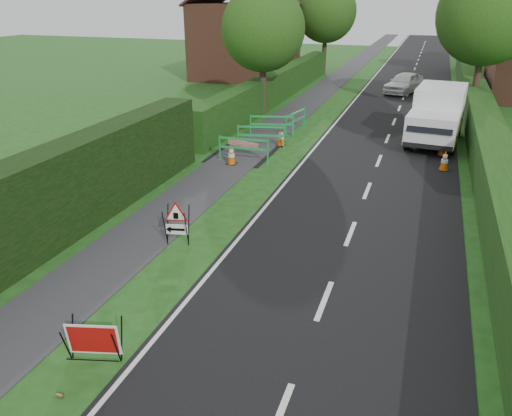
# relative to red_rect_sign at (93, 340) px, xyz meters

# --- Properties ---
(ground) EXTENTS (120.00, 120.00, 0.00)m
(ground) POSITION_rel_red_rect_sign_xyz_m (1.05, 2.29, -0.47)
(ground) COLOR #1D4814
(ground) RESTS_ON ground
(road_surface) EXTENTS (6.00, 90.00, 0.02)m
(road_surface) POSITION_rel_red_rect_sign_xyz_m (3.55, 37.29, -0.46)
(road_surface) COLOR black
(road_surface) RESTS_ON ground
(footpath) EXTENTS (2.00, 90.00, 0.02)m
(footpath) POSITION_rel_red_rect_sign_xyz_m (-1.95, 37.29, -0.46)
(footpath) COLOR #2D2D30
(footpath) RESTS_ON ground
(hedge_west_near) EXTENTS (1.10, 18.00, 2.50)m
(hedge_west_near) POSITION_rel_red_rect_sign_xyz_m (-3.95, 2.29, -0.47)
(hedge_west_near) COLOR black
(hedge_west_near) RESTS_ON ground
(hedge_west_far) EXTENTS (1.00, 24.00, 1.80)m
(hedge_west_far) POSITION_rel_red_rect_sign_xyz_m (-3.95, 24.29, -0.47)
(hedge_west_far) COLOR #14380F
(hedge_west_far) RESTS_ON ground
(hedge_east) EXTENTS (1.20, 50.00, 1.50)m
(hedge_east) POSITION_rel_red_rect_sign_xyz_m (7.55, 18.29, -0.47)
(hedge_east) COLOR #14380F
(hedge_east) RESTS_ON ground
(house_west) EXTENTS (7.50, 7.40, 7.88)m
(house_west) POSITION_rel_red_rect_sign_xyz_m (-8.95, 32.29, 2.43)
(house_west) COLOR brown
(house_west) RESTS_ON ground
(tree_nw) EXTENTS (4.40, 4.40, 6.70)m
(tree_nw) POSITION_rel_red_rect_sign_xyz_m (-3.55, 20.29, 4.02)
(tree_nw) COLOR #2D2116
(tree_nw) RESTS_ON ground
(tree_ne) EXTENTS (5.20, 5.20, 7.79)m
(tree_ne) POSITION_rel_red_rect_sign_xyz_m (7.45, 24.29, 4.71)
(tree_ne) COLOR #2D2116
(tree_ne) RESTS_ON ground
(tree_fw) EXTENTS (4.80, 4.80, 7.24)m
(tree_fw) POSITION_rel_red_rect_sign_xyz_m (-3.55, 36.29, 4.36)
(tree_fw) COLOR #2D2116
(tree_fw) RESTS_ON ground
(tree_fe) EXTENTS (4.20, 4.20, 6.33)m
(tree_fe) POSITION_rel_red_rect_sign_xyz_m (7.45, 40.29, 3.75)
(tree_fe) COLOR #2D2116
(tree_fe) RESTS_ON ground
(red_rect_sign) EXTENTS (1.07, 0.81, 0.81)m
(red_rect_sign) POSITION_rel_red_rect_sign_xyz_m (0.00, 0.00, 0.00)
(red_rect_sign) COLOR black
(red_rect_sign) RESTS_ON ground
(triangle_sign) EXTENTS (0.87, 0.87, 1.06)m
(triangle_sign) POSITION_rel_red_rect_sign_xyz_m (-0.74, 4.59, 0.27)
(triangle_sign) COLOR black
(triangle_sign) RESTS_ON ground
(works_van) EXTENTS (2.50, 5.35, 2.36)m
(works_van) POSITION_rel_red_rect_sign_xyz_m (5.57, 17.60, 0.79)
(works_van) COLOR silver
(works_van) RESTS_ON ground
(traffic_cone_0) EXTENTS (0.38, 0.38, 0.79)m
(traffic_cone_0) POSITION_rel_red_rect_sign_xyz_m (6.00, 13.40, -0.08)
(traffic_cone_0) COLOR black
(traffic_cone_0) RESTS_ON ground
(traffic_cone_1) EXTENTS (0.38, 0.38, 0.79)m
(traffic_cone_1) POSITION_rel_red_rect_sign_xyz_m (5.92, 15.42, -0.08)
(traffic_cone_1) COLOR black
(traffic_cone_1) RESTS_ON ground
(traffic_cone_2) EXTENTS (0.38, 0.38, 0.79)m
(traffic_cone_2) POSITION_rel_red_rect_sign_xyz_m (5.96, 17.29, -0.08)
(traffic_cone_2) COLOR black
(traffic_cone_2) RESTS_ON ground
(traffic_cone_3) EXTENTS (0.38, 0.38, 0.79)m
(traffic_cone_3) POSITION_rel_red_rect_sign_xyz_m (-1.89, 11.45, -0.08)
(traffic_cone_3) COLOR black
(traffic_cone_3) RESTS_ON ground
(traffic_cone_4) EXTENTS (0.38, 0.38, 0.79)m
(traffic_cone_4) POSITION_rel_red_rect_sign_xyz_m (-0.80, 14.57, -0.08)
(traffic_cone_4) COLOR black
(traffic_cone_4) RESTS_ON ground
(ped_barrier_0) EXTENTS (2.08, 0.47, 1.00)m
(ped_barrier_0) POSITION_rel_red_rect_sign_xyz_m (-1.57, 11.94, 0.16)
(ped_barrier_0) COLOR green
(ped_barrier_0) RESTS_ON ground
(ped_barrier_1) EXTENTS (2.09, 0.81, 1.00)m
(ped_barrier_1) POSITION_rel_red_rect_sign_xyz_m (-1.53, 14.01, 0.16)
(ped_barrier_1) COLOR green
(ped_barrier_1) RESTS_ON ground
(ped_barrier_2) EXTENTS (2.08, 0.86, 1.00)m
(ped_barrier_2) POSITION_rel_red_rect_sign_xyz_m (-1.68, 16.05, 0.16)
(ped_barrier_2) COLOR green
(ped_barrier_2) RESTS_ON ground
(ped_barrier_3) EXTENTS (0.74, 2.09, 1.00)m
(ped_barrier_3) POSITION_rel_red_rect_sign_xyz_m (-0.83, 17.20, 0.16)
(ped_barrier_3) COLOR green
(ped_barrier_3) RESTS_ON ground
(redwhite_plank) EXTENTS (1.47, 0.40, 0.25)m
(redwhite_plank) POSITION_rel_red_rect_sign_xyz_m (-1.94, 12.86, -0.47)
(redwhite_plank) COLOR red
(redwhite_plank) RESTS_ON ground
(litter_can) EXTENTS (0.12, 0.07, 0.07)m
(litter_can) POSITION_rel_red_rect_sign_xyz_m (-0.04, -0.96, -0.47)
(litter_can) COLOR #BF7F4C
(litter_can) RESTS_ON ground
(hatchback_car) EXTENTS (2.75, 4.29, 1.36)m
(hatchback_car) POSITION_rel_red_rect_sign_xyz_m (3.40, 29.49, 0.21)
(hatchback_car) COLOR white
(hatchback_car) RESTS_ON ground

